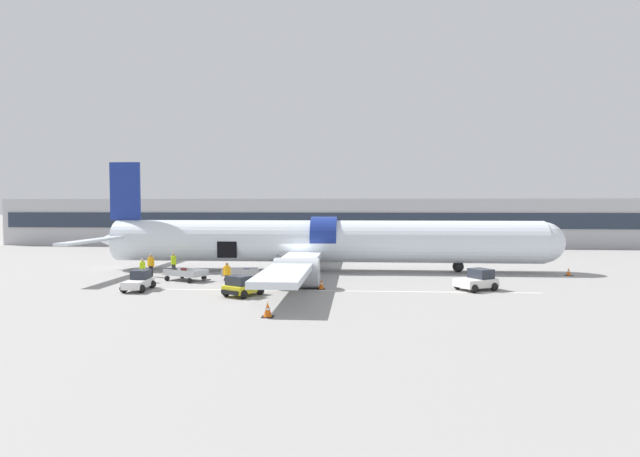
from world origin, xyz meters
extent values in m
plane|color=gray|center=(0.00, 0.00, 0.00)|extent=(500.00, 500.00, 0.00)
cube|color=silver|center=(3.13, -7.19, 0.00)|extent=(28.50, 0.65, 0.01)
cube|color=#B2B2B7|center=(0.00, 35.08, 3.33)|extent=(92.20, 13.93, 6.67)
cube|color=#232D3D|center=(0.00, 28.06, 3.67)|extent=(90.36, 0.16, 2.13)
cylinder|color=silver|center=(2.33, 3.09, 2.60)|extent=(37.31, 3.65, 3.65)
sphere|color=silver|center=(20.99, 3.09, 2.60)|extent=(3.47, 3.47, 3.47)
cone|color=silver|center=(-16.33, 3.09, 2.60)|extent=(4.20, 3.36, 3.36)
cylinder|color=navy|center=(2.33, 3.05, 2.93)|extent=(2.24, 3.66, 3.66)
cube|color=navy|center=(-15.64, 3.09, 7.02)|extent=(2.74, 0.28, 5.19)
cube|color=silver|center=(-15.64, -1.90, 2.97)|extent=(1.15, 9.97, 0.20)
cube|color=silver|center=(-15.64, 8.07, 2.97)|extent=(1.15, 9.97, 0.20)
cube|color=silver|center=(0.84, -6.36, 1.60)|extent=(2.74, 17.80, 0.40)
cube|color=silver|center=(0.84, 12.54, 1.60)|extent=(2.74, 17.80, 0.40)
cylinder|color=#B2B7BF|center=(1.04, -6.21, 1.07)|extent=(3.11, 2.07, 2.07)
cylinder|color=#B2B7BF|center=(1.04, 12.39, 1.07)|extent=(3.11, 2.07, 2.07)
cube|color=black|center=(-5.88, 1.28, 1.96)|extent=(1.70, 0.12, 1.40)
cylinder|color=#56565B|center=(13.90, 3.09, 1.08)|extent=(0.22, 0.22, 1.21)
sphere|color=black|center=(13.90, 3.09, 0.48)|extent=(0.96, 0.96, 0.96)
cylinder|color=#56565B|center=(-1.40, 0.56, 1.08)|extent=(0.22, 0.22, 1.21)
sphere|color=black|center=(-1.40, 0.56, 0.48)|extent=(0.96, 0.96, 0.96)
cylinder|color=#56565B|center=(-1.40, 5.61, 1.08)|extent=(0.22, 0.22, 1.21)
sphere|color=black|center=(-1.40, 5.61, 0.48)|extent=(0.96, 0.96, 0.96)
cube|color=silver|center=(13.25, -6.09, 0.51)|extent=(3.09, 2.78, 0.54)
cube|color=#232833|center=(13.64, -5.86, 1.10)|extent=(1.74, 1.82, 0.64)
cube|color=black|center=(14.41, -5.39, 0.40)|extent=(0.88, 1.35, 0.27)
sphere|color=black|center=(14.42, -6.31, 0.28)|extent=(0.56, 0.56, 0.56)
sphere|color=black|center=(13.60, -4.96, 0.28)|extent=(0.56, 0.56, 0.56)
sphere|color=black|center=(12.91, -7.23, 0.28)|extent=(0.56, 0.56, 0.56)
sphere|color=black|center=(12.08, -5.87, 0.28)|extent=(0.56, 0.56, 0.56)
cube|color=white|center=(-9.50, -8.02, 0.49)|extent=(1.30, 2.76, 0.49)
cube|color=#232833|center=(-9.52, -7.55, 1.03)|extent=(1.07, 1.26, 0.60)
cube|color=black|center=(-9.54, -6.61, 0.39)|extent=(1.10, 0.15, 0.25)
sphere|color=black|center=(-8.95, -7.08, 0.28)|extent=(0.56, 0.56, 0.56)
sphere|color=black|center=(-10.11, -7.11, 0.28)|extent=(0.56, 0.56, 0.56)
sphere|color=black|center=(-8.90, -8.93, 0.28)|extent=(0.56, 0.56, 0.56)
sphere|color=black|center=(-10.06, -8.97, 0.28)|extent=(0.56, 0.56, 0.56)
cube|color=yellow|center=(-2.00, -9.38, 0.48)|extent=(2.47, 2.78, 0.49)
cube|color=#232833|center=(-2.20, -9.74, 1.02)|extent=(1.64, 1.55, 0.59)
cube|color=black|center=(-2.60, -10.44, 0.38)|extent=(1.26, 0.77, 0.24)
sphere|color=black|center=(-3.02, -9.72, 0.28)|extent=(0.56, 0.56, 0.56)
sphere|color=black|center=(-1.76, -10.43, 0.28)|extent=(0.56, 0.56, 0.56)
sphere|color=black|center=(-2.25, -8.33, 0.28)|extent=(0.56, 0.56, 0.56)
sphere|color=black|center=(-0.99, -9.04, 0.28)|extent=(0.56, 0.56, 0.56)
cube|color=#B7BABF|center=(-7.86, -3.43, 0.44)|extent=(3.60, 2.81, 0.05)
cube|color=#B7BABF|center=(-6.42, -4.10, 0.67)|extent=(0.73, 1.47, 0.41)
cube|color=#B7BABF|center=(-8.18, -4.13, 0.67)|extent=(2.89, 1.39, 0.41)
cube|color=#B7BABF|center=(-7.54, -2.74, 0.67)|extent=(2.89, 1.39, 0.41)
cube|color=#333338|center=(-5.99, -4.30, 0.25)|extent=(0.85, 0.45, 0.06)
sphere|color=black|center=(-7.17, -4.63, 0.20)|extent=(0.40, 0.40, 0.40)
sphere|color=black|center=(-6.50, -3.19, 0.20)|extent=(0.40, 0.40, 0.40)
sphere|color=black|center=(-9.22, -3.68, 0.20)|extent=(0.40, 0.40, 0.40)
sphere|color=black|center=(-8.55, -2.23, 0.20)|extent=(0.40, 0.40, 0.40)
cube|color=black|center=(-7.24, -3.78, 0.60)|extent=(0.43, 0.34, 0.27)
cube|color=#2D2D33|center=(-9.00, -3.19, 0.65)|extent=(0.47, 0.45, 0.37)
cube|color=#4C1E1E|center=(-8.20, -2.91, 0.69)|extent=(0.52, 0.47, 0.44)
cube|color=#999BA0|center=(-3.67, -3.11, 0.45)|extent=(2.97, 1.75, 0.05)
cube|color=#999BA0|center=(-2.32, -2.91, 0.70)|extent=(0.26, 1.35, 0.45)
cube|color=#999BA0|center=(-3.58, -3.75, 0.70)|extent=(2.73, 0.46, 0.45)
cube|color=#999BA0|center=(-3.77, -2.47, 0.70)|extent=(2.73, 0.46, 0.45)
cube|color=#333338|center=(-1.84, -2.84, 0.26)|extent=(0.90, 0.21, 0.06)
sphere|color=black|center=(-2.60, -3.64, 0.20)|extent=(0.40, 0.40, 0.40)
sphere|color=black|center=(-2.80, -2.30, 0.20)|extent=(0.40, 0.40, 0.40)
sphere|color=black|center=(-4.55, -3.92, 0.20)|extent=(0.40, 0.40, 0.40)
sphere|color=black|center=(-4.74, -2.58, 0.20)|extent=(0.40, 0.40, 0.40)
cube|color=#1E2347|center=(-3.18, -3.16, 0.70)|extent=(0.44, 0.27, 0.45)
cube|color=black|center=(-2.90, -3.02, 0.63)|extent=(0.47, 0.38, 0.30)
cylinder|color=black|center=(-11.34, -1.65, 0.44)|extent=(0.38, 0.38, 0.88)
cylinder|color=orange|center=(-11.34, -1.65, 1.23)|extent=(0.49, 0.49, 0.69)
sphere|color=#9E7556|center=(-11.34, -1.65, 1.70)|extent=(0.24, 0.24, 0.24)
cylinder|color=orange|center=(-11.58, -1.60, 1.15)|extent=(0.15, 0.15, 0.64)
cylinder|color=orange|center=(-11.10, -1.70, 1.15)|extent=(0.15, 0.15, 0.64)
cylinder|color=#2D2D33|center=(-9.90, -0.49, 0.44)|extent=(0.45, 0.45, 0.89)
cylinder|color=#B7E019|center=(-9.90, -0.49, 1.24)|extent=(0.58, 0.58, 0.70)
sphere|color=#9E7556|center=(-9.90, -0.49, 1.71)|extent=(0.25, 0.25, 0.25)
cylinder|color=#B7E019|center=(-9.70, -0.63, 1.16)|extent=(0.18, 0.18, 0.64)
cylinder|color=#B7E019|center=(-10.10, -0.35, 1.16)|extent=(0.18, 0.18, 0.64)
cylinder|color=black|center=(-3.95, -6.02, 0.42)|extent=(0.35, 0.35, 0.83)
cylinder|color=orange|center=(-3.95, -6.02, 1.16)|extent=(0.44, 0.44, 0.66)
sphere|color=#9E7556|center=(-3.95, -6.02, 1.61)|extent=(0.23, 0.23, 0.23)
cylinder|color=orange|center=(-4.18, -5.98, 1.09)|extent=(0.14, 0.14, 0.60)
cylinder|color=orange|center=(-3.72, -6.05, 1.09)|extent=(0.14, 0.14, 0.60)
cylinder|color=#1E2338|center=(-10.84, -4.35, 0.43)|extent=(0.37, 0.37, 0.85)
cylinder|color=#B7E019|center=(-10.84, -4.35, 1.19)|extent=(0.48, 0.48, 0.67)
sphere|color=tan|center=(-10.84, -4.35, 1.64)|extent=(0.24, 0.24, 0.24)
cylinder|color=#B7E019|center=(-10.89, -4.58, 1.11)|extent=(0.15, 0.15, 0.62)
cylinder|color=#B7E019|center=(-10.78, -4.12, 1.11)|extent=(0.15, 0.15, 0.62)
cube|color=black|center=(22.50, 1.62, 0.01)|extent=(0.52, 0.52, 0.03)
cone|color=orange|center=(22.50, 1.62, 0.32)|extent=(0.38, 0.38, 0.63)
cylinder|color=white|center=(22.50, 1.62, 0.35)|extent=(0.22, 0.22, 0.08)
cube|color=black|center=(0.65, -15.28, 0.01)|extent=(0.62, 0.62, 0.03)
cone|color=orange|center=(0.65, -15.28, 0.39)|extent=(0.46, 0.46, 0.79)
cylinder|color=white|center=(0.65, -15.28, 0.43)|extent=(0.27, 0.27, 0.09)
cube|color=black|center=(2.77, -6.52, 0.01)|extent=(0.53, 0.53, 0.03)
cone|color=orange|center=(2.77, -6.52, 0.35)|extent=(0.39, 0.39, 0.70)
cylinder|color=white|center=(2.77, -6.52, 0.38)|extent=(0.23, 0.23, 0.08)
camera|label=1|loc=(5.25, -40.40, 5.74)|focal=28.00mm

